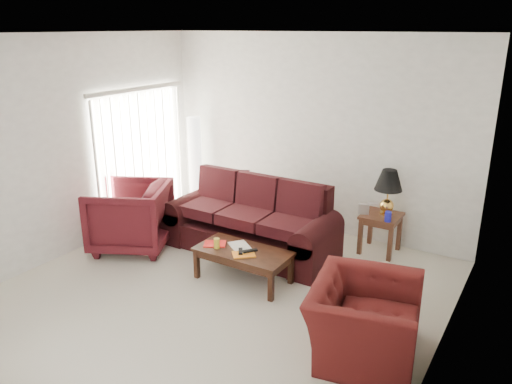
% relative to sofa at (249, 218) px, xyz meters
% --- Properties ---
extents(floor, '(5.00, 5.00, 0.00)m').
position_rel_sofa_xyz_m(floor, '(0.34, -1.22, -0.50)').
color(floor, beige).
rests_on(floor, ground).
extents(blinds, '(0.10, 2.00, 2.16)m').
position_rel_sofa_xyz_m(blinds, '(-2.08, 0.08, 0.58)').
color(blinds, silver).
rests_on(blinds, ground).
extents(sofa, '(2.52, 1.20, 1.01)m').
position_rel_sofa_xyz_m(sofa, '(0.00, 0.00, 0.00)').
color(sofa, black).
rests_on(sofa, ground).
extents(throw_pillow, '(0.42, 0.35, 0.39)m').
position_rel_sofa_xyz_m(throw_pillow, '(-0.66, 0.70, 0.23)').
color(throw_pillow, black).
rests_on(throw_pillow, sofa).
extents(end_table, '(0.56, 0.56, 0.57)m').
position_rel_sofa_xyz_m(end_table, '(1.60, 0.93, -0.22)').
color(end_table, '#4C261A').
rests_on(end_table, ground).
extents(table_lamp, '(0.50, 0.50, 0.65)m').
position_rel_sofa_xyz_m(table_lamp, '(1.65, 0.98, 0.39)').
color(table_lamp, gold).
rests_on(table_lamp, end_table).
extents(clock, '(0.16, 0.09, 0.15)m').
position_rel_sofa_xyz_m(clock, '(1.38, 0.82, 0.14)').
color(clock, silver).
rests_on(clock, end_table).
extents(blue_canister, '(0.11, 0.11, 0.14)m').
position_rel_sofa_xyz_m(blue_canister, '(1.75, 0.72, 0.14)').
color(blue_canister, '#1D1FBE').
rests_on(blue_canister, end_table).
extents(picture_frame, '(0.22, 0.23, 0.06)m').
position_rel_sofa_xyz_m(picture_frame, '(1.45, 1.06, 0.15)').
color(picture_frame, silver).
rests_on(picture_frame, end_table).
extents(floor_lamp, '(0.31, 0.31, 1.65)m').
position_rel_sofa_xyz_m(floor_lamp, '(-1.72, 0.97, 0.32)').
color(floor_lamp, silver).
rests_on(floor_lamp, ground).
extents(armchair_left, '(1.41, 1.40, 0.97)m').
position_rel_sofa_xyz_m(armchair_left, '(-1.51, -0.81, -0.02)').
color(armchair_left, '#451016').
rests_on(armchair_left, ground).
extents(armchair_right, '(1.19, 1.31, 0.74)m').
position_rel_sofa_xyz_m(armchair_right, '(2.22, -1.43, -0.13)').
color(armchair_right, '#44100F').
rests_on(armchair_right, ground).
extents(coffee_table, '(1.21, 0.62, 0.42)m').
position_rel_sofa_xyz_m(coffee_table, '(0.41, -0.80, -0.29)').
color(coffee_table, black).
rests_on(coffee_table, ground).
extents(magazine_red, '(0.34, 0.31, 0.02)m').
position_rel_sofa_xyz_m(magazine_red, '(0.01, -0.84, -0.08)').
color(magazine_red, red).
rests_on(magazine_red, coffee_table).
extents(magazine_white, '(0.37, 0.35, 0.02)m').
position_rel_sofa_xyz_m(magazine_white, '(0.31, -0.72, -0.08)').
color(magazine_white, white).
rests_on(magazine_white, coffee_table).
extents(magazine_orange, '(0.34, 0.33, 0.02)m').
position_rel_sofa_xyz_m(magazine_orange, '(0.49, -0.90, -0.08)').
color(magazine_orange, orange).
rests_on(magazine_orange, coffee_table).
extents(remote_a, '(0.13, 0.17, 0.02)m').
position_rel_sofa_xyz_m(remote_a, '(0.43, -0.88, -0.06)').
color(remote_a, black).
rests_on(remote_a, coffee_table).
extents(remote_b, '(0.16, 0.18, 0.02)m').
position_rel_sofa_xyz_m(remote_b, '(0.53, -0.81, -0.06)').
color(remote_b, black).
rests_on(remote_b, coffee_table).
extents(yellow_glass, '(0.09, 0.09, 0.13)m').
position_rel_sofa_xyz_m(yellow_glass, '(0.09, -0.91, -0.02)').
color(yellow_glass, gold).
rests_on(yellow_glass, coffee_table).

